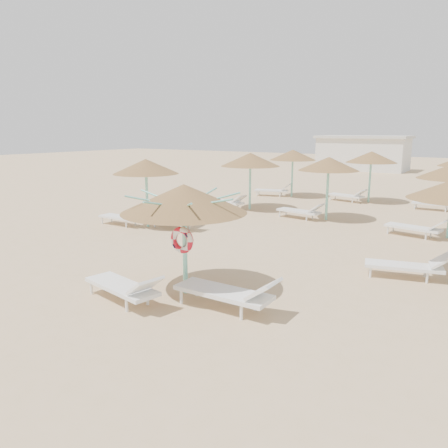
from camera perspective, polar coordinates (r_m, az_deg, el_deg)
The scene contains 6 objects.
ground at distance 10.38m, azimuth -5.26°, elevation -9.11°, with size 120.00×120.00×0.00m, color tan.
main_palapa at distance 9.89m, azimuth -5.26°, elevation 3.26°, with size 2.87×2.87×2.57m.
lounger_main_a at distance 9.96m, azimuth -12.78°, elevation -7.96°, with size 2.28×1.05×0.80m.
lounger_main_b at distance 9.34m, azimuth 0.69°, elevation -8.87°, with size 2.34×0.72×0.85m.
palapa_field at distance 18.18m, azimuth 20.17°, elevation 6.86°, with size 19.91×14.02×2.72m.
service_hut at distance 44.26m, azimuth 17.68°, elevation 8.86°, with size 8.40×4.40×3.25m.
Camera 1 is at (6.07, -7.53, 3.76)m, focal length 35.00 mm.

